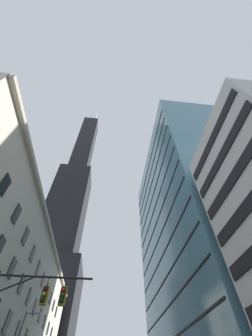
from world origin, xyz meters
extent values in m
cube|color=#B2A893|center=(-10.75, 25.80, 22.98)|extent=(0.70, 63.60, 0.60)
cube|color=black|center=(-10.95, 18.00, 8.20)|extent=(0.14, 1.40, 2.20)
cube|color=black|center=(-10.95, 23.00, 8.20)|extent=(0.14, 1.40, 2.20)
cube|color=black|center=(-10.95, 13.00, 12.40)|extent=(0.14, 1.40, 2.20)
cube|color=black|center=(-10.95, 18.00, 12.40)|extent=(0.14, 1.40, 2.20)
cube|color=black|center=(-10.95, 23.00, 12.40)|extent=(0.14, 1.40, 2.20)
cube|color=black|center=(-10.95, 28.00, 12.40)|extent=(0.14, 1.40, 2.20)
cube|color=black|center=(-10.95, 33.00, 12.40)|extent=(0.14, 1.40, 2.20)
cube|color=black|center=(-10.95, 38.00, 12.40)|extent=(0.14, 1.40, 2.20)
cube|color=black|center=(-10.95, 43.00, 12.40)|extent=(0.14, 1.40, 2.20)
cube|color=black|center=(-10.95, 48.00, 12.40)|extent=(0.14, 1.40, 2.20)
cube|color=black|center=(-10.95, 3.00, 16.60)|extent=(0.14, 1.40, 2.20)
cube|color=black|center=(-10.95, 8.00, 16.60)|extent=(0.14, 1.40, 2.20)
cube|color=black|center=(-10.95, 13.00, 16.60)|extent=(0.14, 1.40, 2.20)
cube|color=black|center=(-10.95, 18.00, 16.60)|extent=(0.14, 1.40, 2.20)
cube|color=black|center=(-10.95, 23.00, 16.60)|extent=(0.14, 1.40, 2.20)
cube|color=black|center=(-10.95, 28.00, 16.60)|extent=(0.14, 1.40, 2.20)
cube|color=black|center=(-10.95, 33.00, 16.60)|extent=(0.14, 1.40, 2.20)
cube|color=black|center=(-10.95, 38.00, 16.60)|extent=(0.14, 1.40, 2.20)
cube|color=black|center=(-10.95, 43.00, 16.60)|extent=(0.14, 1.40, 2.20)
cube|color=black|center=(-10.95, 48.00, 16.60)|extent=(0.14, 1.40, 2.20)
cube|color=black|center=(-21.85, 74.01, 19.15)|extent=(26.07, 26.07, 38.30)
cube|color=black|center=(-21.85, 74.01, 66.16)|extent=(18.25, 18.25, 55.72)
cube|color=black|center=(-21.85, 74.01, 128.84)|extent=(11.73, 11.73, 69.64)
cylinder|color=silver|center=(-24.19, 74.01, 176.22)|extent=(1.20, 1.20, 25.11)
cylinder|color=silver|center=(-19.50, 74.01, 176.22)|extent=(1.20, 1.20, 25.11)
cube|color=black|center=(10.95, -1.89, 12.00)|extent=(0.16, 11.42, 1.10)
cube|color=black|center=(10.95, -1.89, 15.00)|extent=(0.16, 11.42, 1.10)
cube|color=black|center=(10.95, -1.89, 18.00)|extent=(0.16, 11.42, 1.10)
cube|color=black|center=(10.95, -1.89, 21.00)|extent=(0.16, 11.42, 1.10)
cube|color=teal|center=(19.79, 24.71, 26.69)|extent=(17.58, 37.96, 53.38)
cube|color=black|center=(10.96, 24.71, 12.00)|extent=(0.12, 36.96, 0.24)
cube|color=black|center=(10.96, 24.71, 16.00)|extent=(0.12, 36.96, 0.24)
cube|color=black|center=(10.96, 24.71, 20.00)|extent=(0.12, 36.96, 0.24)
cube|color=black|center=(10.96, 24.71, 24.00)|extent=(0.12, 36.96, 0.24)
cube|color=black|center=(10.96, 24.71, 28.00)|extent=(0.12, 36.96, 0.24)
cube|color=black|center=(10.96, 24.71, 32.00)|extent=(0.12, 36.96, 0.24)
cube|color=black|center=(10.96, 24.71, 36.00)|extent=(0.12, 36.96, 0.24)
cube|color=black|center=(10.96, 24.71, 40.00)|extent=(0.12, 36.96, 0.24)
cube|color=black|center=(10.96, 24.71, 44.00)|extent=(0.12, 36.96, 0.24)
cube|color=black|center=(10.96, 24.71, 48.00)|extent=(0.12, 36.96, 0.24)
cylinder|color=black|center=(-3.83, 2.02, 7.48)|extent=(6.33, 0.14, 0.14)
cylinder|color=black|center=(-5.72, 2.02, 6.88)|extent=(2.61, 0.10, 1.33)
cylinder|color=black|center=(-3.61, 2.02, 7.18)|extent=(0.04, 0.04, 0.60)
cube|color=black|center=(-3.61, 2.02, 6.43)|extent=(0.30, 0.30, 0.90)
cube|color=olive|center=(-3.61, 2.19, 6.43)|extent=(0.40, 0.40, 1.04)
sphere|color=#450808|center=(-3.61, 1.86, 6.71)|extent=(0.20, 0.20, 0.20)
sphere|color=yellow|center=(-3.61, 1.86, 6.43)|extent=(0.20, 0.20, 0.20)
sphere|color=#083D10|center=(-3.61, 1.86, 6.15)|extent=(0.20, 0.20, 0.20)
cylinder|color=black|center=(-2.45, 2.02, 7.18)|extent=(0.04, 0.04, 0.60)
cube|color=black|center=(-2.45, 2.02, 6.43)|extent=(0.30, 0.30, 0.90)
cube|color=olive|center=(-2.45, 2.19, 6.43)|extent=(0.40, 0.40, 1.04)
sphere|color=red|center=(-2.45, 1.86, 6.71)|extent=(0.20, 0.20, 0.20)
sphere|color=#4B3A08|center=(-2.45, 1.86, 6.43)|extent=(0.20, 0.20, 0.20)
sphere|color=#083D10|center=(-2.45, 1.86, 6.15)|extent=(0.20, 0.20, 0.20)
cylinder|color=#47474C|center=(-7.57, 15.78, 8.62)|extent=(1.75, 0.10, 0.10)
ellipsoid|color=#EFE5C6|center=(-6.69, 15.78, 8.52)|extent=(0.56, 0.32, 0.24)
camera|label=1|loc=(0.04, -12.84, 1.96)|focal=21.15mm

